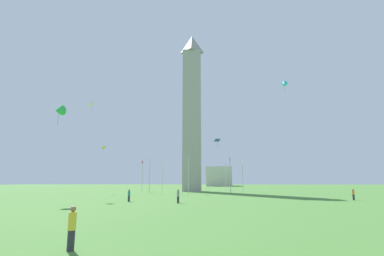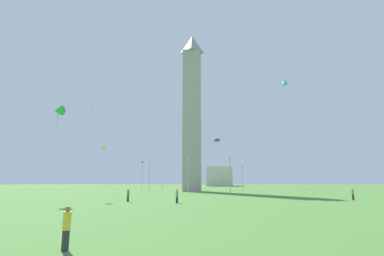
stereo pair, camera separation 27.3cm
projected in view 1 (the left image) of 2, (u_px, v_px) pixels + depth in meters
ground_plane at (192, 191)px, 74.14m from camera, size 260.00×260.00×0.00m
obelisk_monument at (192, 110)px, 77.98m from camera, size 4.74×4.74×43.06m
flagpole_n at (188, 173)px, 62.06m from camera, size 1.12×0.14×7.96m
flagpole_ne at (230, 173)px, 65.26m from camera, size 1.12×0.14×7.96m
flagpole_e at (243, 174)px, 74.08m from camera, size 1.12×0.14×7.96m
flagpole_se at (226, 175)px, 83.36m from camera, size 1.12×0.14×7.96m
flagpole_s at (195, 175)px, 87.66m from camera, size 1.12×0.14×7.96m
flagpole_sw at (162, 175)px, 84.46m from camera, size 1.12×0.14×7.96m
flagpole_w at (142, 174)px, 75.64m from camera, size 1.12×0.14×7.96m
flagpole_nw at (150, 173)px, 66.36m from camera, size 1.12×0.14×7.96m
person_yellow_shirt at (72, 228)px, 11.82m from camera, size 0.32×0.32×1.76m
person_orange_shirt at (353, 194)px, 41.48m from camera, size 0.32×0.32×1.62m
person_gray_shirt at (178, 196)px, 36.12m from camera, size 0.32×0.32×1.78m
person_teal_shirt at (129, 195)px, 38.71m from camera, size 0.32×0.32×1.63m
kite_white_delta at (92, 104)px, 50.92m from camera, size 1.61×1.73×2.30m
kite_blue_diamond at (217, 140)px, 67.96m from camera, size 1.57×1.63×2.07m
kite_cyan_delta at (285, 84)px, 59.16m from camera, size 1.66×1.50×2.21m
kite_yellow_diamond at (104, 148)px, 65.99m from camera, size 1.13×1.09×1.47m
kite_green_delta at (59, 110)px, 40.42m from camera, size 1.96×1.81×2.91m
distant_building at (218, 177)px, 148.10m from camera, size 22.77×12.46×9.40m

